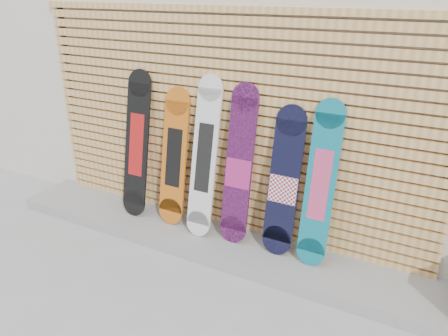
% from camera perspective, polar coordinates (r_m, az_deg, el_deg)
% --- Properties ---
extents(ground, '(80.00, 80.00, 0.00)m').
position_cam_1_polar(ground, '(4.02, -5.05, -15.04)').
color(ground, gray).
rests_on(ground, ground).
extents(building, '(12.00, 5.00, 3.60)m').
position_cam_1_polar(building, '(6.29, 16.79, 15.92)').
color(building, beige).
rests_on(building, ground).
extents(concrete_step, '(4.60, 0.70, 0.12)m').
position_cam_1_polar(concrete_step, '(4.52, -1.97, -9.25)').
color(concrete_step, gray).
rests_on(concrete_step, ground).
extents(slat_wall, '(4.26, 0.08, 2.29)m').
position_cam_1_polar(slat_wall, '(4.27, -0.23, 5.78)').
color(slat_wall, tan).
rests_on(slat_wall, ground).
extents(snowboard_0, '(0.29, 0.33, 1.55)m').
position_cam_1_polar(snowboard_0, '(4.72, -11.31, 2.99)').
color(snowboard_0, black).
rests_on(snowboard_0, concrete_step).
extents(snowboard_1, '(0.29, 0.29, 1.42)m').
position_cam_1_polar(snowboard_1, '(4.49, -6.53, 1.35)').
color(snowboard_1, '#B75A13').
rests_on(snowboard_1, concrete_step).
extents(snowboard_2, '(0.26, 0.36, 1.58)m').
position_cam_1_polar(snowboard_2, '(4.25, -2.59, 1.32)').
color(snowboard_2, silver).
rests_on(snowboard_2, concrete_step).
extents(snowboard_3, '(0.27, 0.30, 1.54)m').
position_cam_1_polar(snowboard_3, '(4.12, 1.96, 0.17)').
color(snowboard_3, black).
rests_on(snowboard_3, concrete_step).
extents(snowboard_4, '(0.28, 0.29, 1.39)m').
position_cam_1_polar(snowboard_4, '(3.99, 7.82, -1.97)').
color(snowboard_4, black).
rests_on(snowboard_4, concrete_step).
extents(snowboard_5, '(0.26, 0.31, 1.48)m').
position_cam_1_polar(snowboard_5, '(3.87, 12.47, -2.19)').
color(snowboard_5, '#0C697B').
rests_on(snowboard_5, concrete_step).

